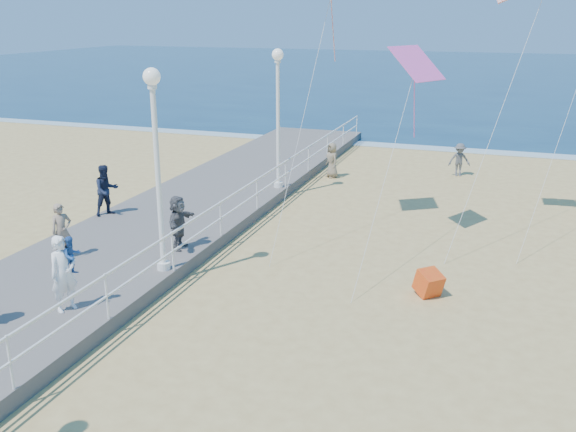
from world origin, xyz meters
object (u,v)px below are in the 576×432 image
(spectator_5, at_px, (178,222))
(beach_walker_c, at_px, (332,160))
(lamp_post_mid, at_px, (156,150))
(spectator_6, at_px, (62,231))
(box_kite, at_px, (429,285))
(beach_walker_a, at_px, (459,160))
(spectator_7, at_px, (106,190))
(woman_holding_toddler, at_px, (64,273))
(toddler_held, at_px, (72,256))
(lamp_post_far, at_px, (278,104))

(spectator_5, xyz_separation_m, beach_walker_c, (1.53, 11.17, -0.42))
(lamp_post_mid, height_order, spectator_6, lamp_post_mid)
(box_kite, bearing_deg, beach_walker_a, 47.51)
(spectator_6, height_order, beach_walker_c, spectator_6)
(lamp_post_mid, relative_size, spectator_7, 3.07)
(spectator_5, xyz_separation_m, box_kite, (7.23, -0.07, -0.90))
(spectator_7, height_order, beach_walker_c, spectator_7)
(woman_holding_toddler, relative_size, beach_walker_a, 1.23)
(woman_holding_toddler, relative_size, spectator_5, 1.13)
(beach_walker_a, bearing_deg, woman_holding_toddler, -128.89)
(spectator_7, relative_size, beach_walker_c, 1.11)
(lamp_post_mid, xyz_separation_m, spectator_7, (-4.25, 3.68, -2.40))
(toddler_held, distance_m, box_kite, 8.82)
(lamp_post_mid, height_order, woman_holding_toddler, lamp_post_mid)
(lamp_post_mid, height_order, beach_walker_c, lamp_post_mid)
(lamp_post_mid, xyz_separation_m, beach_walker_c, (1.16, 12.73, -2.88))
(spectator_6, relative_size, beach_walker_c, 1.02)
(lamp_post_far, xyz_separation_m, spectator_5, (-0.37, -7.43, -2.46))
(lamp_post_mid, distance_m, woman_holding_toddler, 3.84)
(spectator_6, bearing_deg, box_kite, -48.43)
(spectator_6, relative_size, beach_walker_a, 1.07)
(lamp_post_far, height_order, toddler_held, lamp_post_far)
(beach_walker_c, bearing_deg, woman_holding_toddler, -50.78)
(woman_holding_toddler, relative_size, spectator_6, 1.15)
(lamp_post_mid, xyz_separation_m, spectator_6, (-3.08, -0.17, -2.47))
(woman_holding_toddler, relative_size, toddler_held, 1.98)
(woman_holding_toddler, xyz_separation_m, beach_walker_a, (7.32, 17.76, -0.57))
(woman_holding_toddler, height_order, spectator_7, woman_holding_toddler)
(beach_walker_a, bearing_deg, box_kite, -104.69)
(box_kite, bearing_deg, spectator_7, 124.61)
(toddler_held, xyz_separation_m, beach_walker_a, (7.17, 17.61, -0.97))
(lamp_post_far, height_order, beach_walker_a, lamp_post_far)
(spectator_6, xyz_separation_m, spectator_7, (-1.17, 3.85, 0.08))
(beach_walker_c, bearing_deg, spectator_6, -61.55)
(box_kite, bearing_deg, lamp_post_mid, 148.04)
(woman_holding_toddler, bearing_deg, lamp_post_far, 18.30)
(spectator_7, bearing_deg, lamp_post_mid, -97.19)
(lamp_post_mid, height_order, spectator_7, lamp_post_mid)
(spectator_6, bearing_deg, toddler_held, -105.74)
(beach_walker_c, distance_m, box_kite, 12.60)
(lamp_post_mid, distance_m, toddler_held, 3.46)
(toddler_held, relative_size, beach_walker_a, 0.62)
(woman_holding_toddler, distance_m, toddler_held, 0.46)
(woman_holding_toddler, bearing_deg, toddler_held, -22.49)
(toddler_held, relative_size, box_kite, 1.53)
(spectator_7, height_order, beach_walker_a, spectator_7)
(lamp_post_mid, distance_m, beach_walker_a, 16.45)
(beach_walker_c, bearing_deg, spectator_5, -51.15)
(toddler_held, bearing_deg, beach_walker_a, 0.35)
(beach_walker_a, bearing_deg, spectator_5, -133.62)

